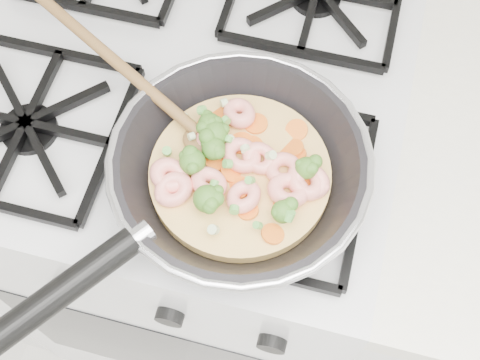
# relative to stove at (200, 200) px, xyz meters

# --- Properties ---
(stove) EXTENTS (0.60, 0.60, 0.92)m
(stove) POSITION_rel_stove_xyz_m (0.00, 0.00, 0.00)
(stove) COLOR silver
(stove) RESTS_ON ground
(skillet) EXTENTS (0.46, 0.44, 0.09)m
(skillet) POSITION_rel_stove_xyz_m (0.12, -0.17, 0.50)
(skillet) COLOR black
(skillet) RESTS_ON stove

